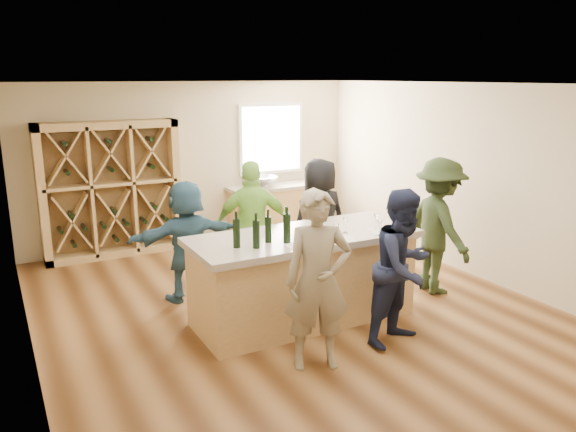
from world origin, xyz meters
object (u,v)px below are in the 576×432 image
person_near_right (403,267)px  wine_rack (111,190)px  person_near_left (318,281)px  person_far_right (320,219)px  sink (263,181)px  person_server (439,226)px  tasting_counter_base (303,280)px  person_far_left (187,240)px  wine_bottle_c (268,229)px  wine_bottle_d (287,228)px  wine_bottle_a (237,233)px  wine_bottle_e (286,226)px  person_far_mid (253,226)px  wine_bottle_b (256,234)px

person_near_right → wine_rack: bearing=98.8°
person_near_left → person_far_right: size_ratio=1.05×
sink → person_server: person_server is taller
person_server → tasting_counter_base: bearing=96.6°
sink → person_far_left: (-2.23, -2.30, -0.21)m
wine_bottle_c → person_near_right: (1.18, -0.92, -0.36)m
wine_bottle_c → person_near_left: person_near_left is taller
tasting_counter_base → wine_bottle_c: wine_bottle_c is taller
wine_rack → person_far_left: 2.44m
person_far_left → wine_bottle_d: bearing=111.2°
wine_bottle_a → wine_bottle_d: (0.56, -0.10, 0.00)m
wine_bottle_e → person_far_mid: size_ratio=0.17×
person_server → wine_bottle_e: bearing=99.4°
wine_bottle_c → person_near_right: size_ratio=0.17×
wine_bottle_a → wine_bottle_b: wine_bottle_a is taller
person_far_mid → person_far_left: bearing=13.3°
wine_bottle_b → wine_bottle_d: wine_bottle_d is taller
tasting_counter_base → person_server: size_ratio=1.41×
wine_bottle_c → person_far_left: (-0.49, 1.41, -0.43)m
sink → tasting_counter_base: size_ratio=0.21×
tasting_counter_base → wine_bottle_a: bearing=-172.1°
wine_bottle_d → person_near_left: person_near_left is taller
wine_bottle_e → person_far_mid: 1.37m
wine_rack → person_near_right: bearing=-65.4°
person_server → wine_bottle_b: bearing=102.0°
wine_bottle_d → wine_bottle_e: 0.13m
wine_bottle_b → sink: bearing=63.2°
wine_bottle_d → person_far_left: (-0.67, 1.52, -0.44)m
tasting_counter_base → wine_bottle_b: bearing=-161.6°
wine_bottle_b → wine_bottle_d: (0.38, 0.02, 0.01)m
wine_bottle_a → person_near_right: person_near_right is taller
person_far_right → tasting_counter_base: bearing=50.5°
wine_bottle_a → person_near_right: 1.85m
wine_bottle_d → person_near_right: (1.01, -0.80, -0.38)m
wine_bottle_a → person_server: person_server is taller
wine_rack → wine_bottle_b: 3.99m
wine_bottle_c → person_far_right: (1.48, 1.32, -0.35)m
wine_rack → wine_bottle_c: bearing=-75.7°
person_near_left → person_far_left: size_ratio=1.15×
wine_bottle_c → person_server: person_server is taller
person_far_mid → person_far_left: size_ratio=1.12×
wine_bottle_a → wine_bottle_d: wine_bottle_d is taller
wine_bottle_c → person_far_mid: 1.42m
wine_rack → person_far_right: 3.48m
wine_bottle_a → wine_bottle_b: bearing=-33.2°
wine_rack → person_far_mid: wine_rack is taller
wine_bottle_a → wine_bottle_c: 0.39m
person_server → wine_bottle_c: bearing=99.3°
person_near_left → wine_bottle_c: bearing=114.3°
wine_bottle_a → wine_bottle_e: 0.62m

